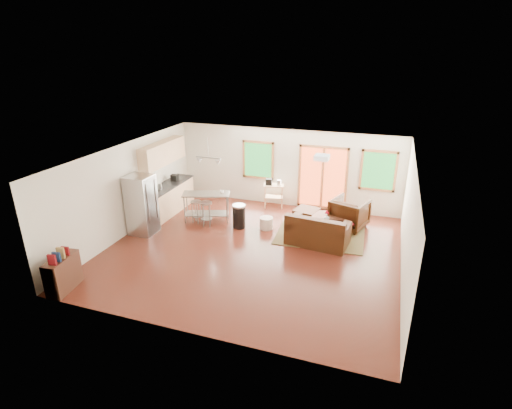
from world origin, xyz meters
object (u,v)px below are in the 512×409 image
(rug, at_px, (320,235))
(loveseat, at_px, (317,233))
(coffee_table, at_px, (330,217))
(island, at_px, (206,202))
(kitchen_cart, at_px, (273,188))
(refrigerator, at_px, (142,205))
(armchair, at_px, (349,212))
(ottoman, at_px, (306,216))

(rug, relative_size, loveseat, 1.42)
(coffee_table, distance_m, island, 3.77)
(island, bearing_deg, rug, 1.55)
(loveseat, distance_m, kitchen_cart, 2.96)
(rug, bearing_deg, refrigerator, -163.36)
(loveseat, distance_m, refrigerator, 5.00)
(armchair, height_order, refrigerator, refrigerator)
(refrigerator, bearing_deg, island, 45.15)
(armchair, xyz_separation_m, refrigerator, (-5.58, -2.27, 0.36))
(island, xyz_separation_m, kitchen_cart, (1.62, 1.74, 0.06))
(island, bearing_deg, coffee_table, 9.89)
(coffee_table, bearing_deg, ottoman, 164.55)
(rug, relative_size, armchair, 2.45)
(loveseat, bearing_deg, refrigerator, -163.97)
(island, bearing_deg, loveseat, -7.83)
(ottoman, height_order, kitchen_cart, kitchen_cart)
(rug, xyz_separation_m, coffee_table, (0.18, 0.55, 0.36))
(coffee_table, bearing_deg, island, -170.11)
(ottoman, distance_m, kitchen_cart, 1.67)
(rug, bearing_deg, armchair, 49.43)
(armchair, relative_size, refrigerator, 0.58)
(loveseat, relative_size, kitchen_cart, 1.73)
(rug, distance_m, island, 3.58)
(ottoman, xyz_separation_m, refrigerator, (-4.31, -2.22, 0.64))
(rug, height_order, loveseat, loveseat)
(rug, xyz_separation_m, kitchen_cart, (-1.91, 1.64, 0.67))
(coffee_table, xyz_separation_m, kitchen_cart, (-2.09, 1.09, 0.31))
(loveseat, distance_m, coffee_table, 1.15)
(loveseat, height_order, ottoman, loveseat)
(rug, bearing_deg, ottoman, 127.26)
(refrigerator, bearing_deg, ottoman, 27.26)
(ottoman, height_order, refrigerator, refrigerator)
(refrigerator, bearing_deg, loveseat, 10.19)
(rug, height_order, armchair, armchair)
(rug, xyz_separation_m, loveseat, (0.01, -0.58, 0.33))
(rug, bearing_deg, coffee_table, 72.23)
(rug, distance_m, coffee_table, 0.68)
(armchair, distance_m, ottoman, 1.30)
(refrigerator, xyz_separation_m, kitchen_cart, (2.98, 3.11, -0.18))
(loveseat, relative_size, coffee_table, 1.47)
(ottoman, distance_m, island, 3.10)
(loveseat, height_order, coffee_table, loveseat)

